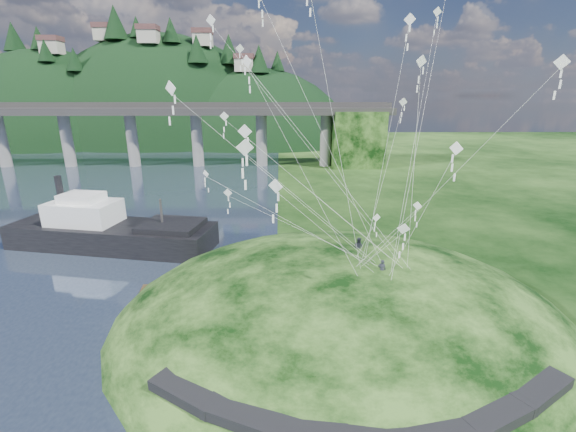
{
  "coord_description": "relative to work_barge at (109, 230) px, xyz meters",
  "views": [
    {
      "loc": [
        3.35,
        -24.25,
        16.47
      ],
      "look_at": [
        4.0,
        6.0,
        7.0
      ],
      "focal_mm": 24.0,
      "sensor_mm": 36.0,
      "label": 1
    }
  ],
  "objects": [
    {
      "name": "grass_hill",
      "position": [
        24.03,
        -15.09,
        -3.51
      ],
      "size": [
        36.0,
        32.0,
        13.0
      ],
      "color": "black",
      "rests_on": "ground"
    },
    {
      "name": "work_barge",
      "position": [
        0.0,
        0.0,
        0.0
      ],
      "size": [
        23.71,
        10.59,
        8.03
      ],
      "color": "black",
      "rests_on": "ground"
    },
    {
      "name": "footpath",
      "position": [
        23.49,
        -26.83,
        0.07
      ],
      "size": [
        22.29,
        5.84,
        0.83
      ],
      "color": "black",
      "rests_on": "ground"
    },
    {
      "name": "kite_swarm",
      "position": [
        22.2,
        -13.23,
        14.42
      ],
      "size": [
        20.49,
        17.87,
        21.69
      ],
      "color": "white",
      "rests_on": "ground"
    },
    {
      "name": "far_ridge",
      "position": [
        -27.55,
        105.08,
        -9.45
      ],
      "size": [
        153.0,
        70.0,
        94.5
      ],
      "color": "black",
      "rests_on": "ground"
    },
    {
      "name": "ground",
      "position": [
        16.03,
        -17.09,
        -2.01
      ],
      "size": [
        320.0,
        320.0,
        0.0
      ],
      "primitive_type": "plane",
      "color": "black",
      "rests_on": "ground"
    },
    {
      "name": "bridge",
      "position": [
        -10.43,
        52.98,
        7.69
      ],
      "size": [
        160.0,
        11.0,
        15.0
      ],
      "color": "#2D2B2B",
      "rests_on": "ground"
    },
    {
      "name": "kite_flyers",
      "position": [
        25.84,
        -14.02,
        3.71
      ],
      "size": [
        1.64,
        4.91,
        1.68
      ],
      "color": "#272A35",
      "rests_on": "ground"
    },
    {
      "name": "wooden_dock",
      "position": [
        13.41,
        -10.72,
        -1.63
      ],
      "size": [
        12.38,
        3.27,
        0.87
      ],
      "color": "#372816",
      "rests_on": "ground"
    }
  ]
}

